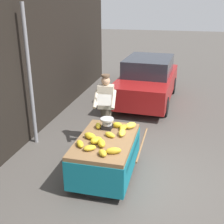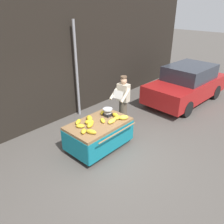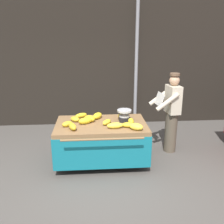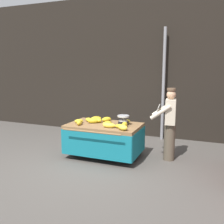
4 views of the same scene
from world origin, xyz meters
TOP-DOWN VIEW (x-y plane):
  - ground_plane at (0.00, 0.00)m, footprint 60.00×60.00m
  - back_wall at (0.00, 3.09)m, footprint 16.00×0.24m
  - street_pole at (1.11, 2.77)m, footprint 0.09×0.09m
  - banana_cart at (0.10, 0.69)m, footprint 1.76×1.28m
  - weighing_scale at (0.56, 0.77)m, footprint 0.28×0.28m
  - banana_bunch_0 at (-0.42, 0.40)m, footprint 0.21×0.30m
  - banana_bunch_1 at (0.66, 0.58)m, footprint 0.12×0.20m
  - banana_bunch_2 at (-0.12, 0.81)m, footprint 0.29×0.28m
  - banana_bunch_3 at (-0.20, 0.69)m, footprint 0.30×0.24m
  - banana_bunch_4 at (0.34, 0.41)m, footprint 0.31×0.16m
  - banana_bunch_5 at (-0.30, 1.07)m, footprint 0.29×0.24m
  - banana_bunch_6 at (-0.41, 0.85)m, footprint 0.25×0.28m
  - banana_bunch_7 at (0.72, 0.30)m, footprint 0.31×0.28m
  - banana_bunch_8 at (0.60, 0.44)m, footprint 0.27×0.17m
  - banana_bunch_9 at (0.55, 0.97)m, footprint 0.25×0.18m
  - banana_bunch_10 at (0.04, 0.98)m, footprint 0.26×0.31m
  - banana_bunch_11 at (-0.53, 0.57)m, footprint 0.25×0.23m
  - banana_bunch_12 at (0.21, 0.62)m, footprint 0.23×0.27m
  - vendor_person at (1.60, 1.08)m, footprint 0.62×0.56m

SIDE VIEW (x-z plane):
  - ground_plane at x=0.00m, z-range 0.00..0.00m
  - banana_cart at x=0.10m, z-range 0.20..1.02m
  - banana_bunch_12 at x=0.21m, z-range 0.83..0.92m
  - banana_bunch_6 at x=-0.41m, z-range 0.83..0.92m
  - banana_bunch_5 at x=-0.30m, z-range 0.83..0.92m
  - banana_bunch_8 at x=0.60m, z-range 0.83..0.92m
  - banana_bunch_11 at x=-0.53m, z-range 0.83..0.92m
  - vendor_person at x=1.60m, z-range 0.02..1.73m
  - banana_bunch_4 at x=0.34m, z-range 0.83..0.93m
  - banana_bunch_9 at x=0.55m, z-range 0.83..0.93m
  - banana_bunch_0 at x=-0.42m, z-range 0.83..0.94m
  - banana_bunch_10 at x=0.04m, z-range 0.83..0.94m
  - banana_bunch_7 at x=0.72m, z-range 0.83..0.95m
  - banana_bunch_3 at x=-0.20m, z-range 0.83..0.95m
  - banana_bunch_1 at x=0.66m, z-range 0.83..0.95m
  - banana_bunch_2 at x=-0.12m, z-range 0.83..0.95m
  - weighing_scale at x=0.56m, z-range 0.83..1.06m
  - street_pole at x=1.11m, z-range 0.00..3.32m
  - back_wall at x=0.00m, z-range 0.00..4.38m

